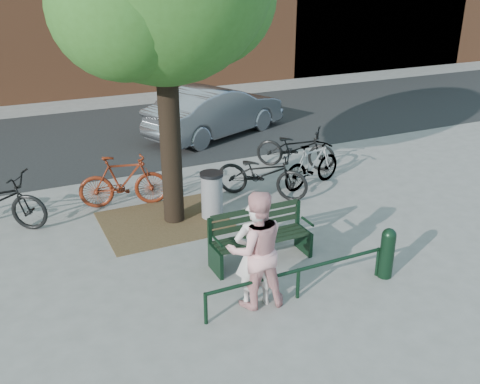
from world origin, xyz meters
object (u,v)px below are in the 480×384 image
bicycle_c (262,174)px  park_bench (259,235)px  person_left (255,254)px  litter_bin (212,195)px  person_right (256,250)px  bollard (387,251)px  parked_car (216,111)px

bicycle_c → park_bench: bearing=-164.3°
park_bench → person_left: person_left is taller
park_bench → litter_bin: size_ratio=1.82×
park_bench → person_right: (-0.64, -1.13, 0.43)m
bollard → parked_car: size_ratio=0.19×
bicycle_c → parked_car: (0.95, 4.75, 0.21)m
person_left → parked_car: size_ratio=0.37×
park_bench → bollard: 2.10m
bollard → bicycle_c: 3.81m
litter_bin → parked_car: parked_car is taller
person_right → parked_car: person_right is taller
litter_bin → bicycle_c: size_ratio=0.47×
bollard → parked_car: (0.68, 8.54, 0.28)m
person_left → litter_bin: person_left is taller
bicycle_c → parked_car: bearing=32.9°
park_bench → bollard: park_bench is taller
park_bench → parked_car: size_ratio=0.38×
person_left → bicycle_c: size_ratio=0.82×
person_right → bollard: bearing=-175.4°
park_bench → parked_car: (2.28, 7.18, 0.27)m
park_bench → bicycle_c: bicycle_c is taller
park_bench → parked_car: parked_car is taller
bicycle_c → parked_car: size_ratio=0.45×
park_bench → person_left: size_ratio=1.03×
litter_bin → bollard: bearing=-63.1°
person_right → parked_car: bearing=-98.8°
parked_car → person_left: bearing=137.6°
park_bench → litter_bin: park_bench is taller
person_right → litter_bin: (0.58, 3.05, -0.42)m
bollard → litter_bin: (-1.66, 3.28, 0.02)m
person_right → parked_car: (2.92, 8.31, -0.16)m
bollard → parked_car: 8.57m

